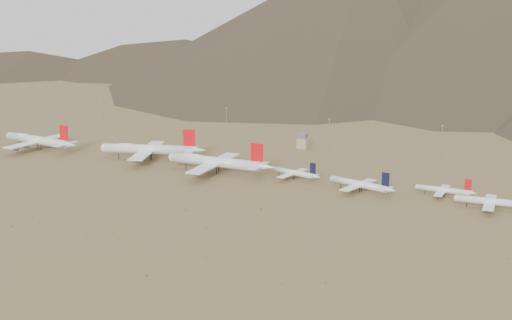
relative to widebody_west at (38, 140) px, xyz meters
The scene contains 14 objects.
ground 153.07m from the widebody_west, ahead, with size 3000.00×3000.00×0.00m, color #96814D.
widebody_west is the anchor object (origin of this frame).
widebody_centre 96.65m from the widebody_west, ahead, with size 76.18×60.72×23.58m.
widebody_east 158.57m from the widebody_west, ahead, with size 79.88×61.42×23.71m.
narrowbody_a 212.42m from the widebody_west, ahead, with size 39.55×28.94×13.18m.
narrowbody_b 261.32m from the widebody_west, ahead, with size 46.36×34.10×15.55m.
narrowbody_c 310.02m from the widebody_west, ahead, with size 37.65×26.89×12.42m.
narrowbody_d 340.10m from the widebody_west, ahead, with size 45.53×32.91×15.04m.
control_tower 206.29m from the widebody_west, 28.47° to the left, with size 8.00×8.00×12.00m.
mast_far_west 91.09m from the widebody_west, 95.30° to the left, with size 2.00×0.60×25.70m.
mast_west 151.55m from the widebody_west, 44.23° to the left, with size 2.00×0.60×25.70m.
mast_centre 225.39m from the widebody_west, 25.53° to the left, with size 2.00×0.60×25.70m.
mast_east 306.71m from the widebody_west, 21.10° to the left, with size 2.00×0.60×25.70m.
desert_scrub 198.45m from the widebody_west, 33.24° to the right, with size 446.51×174.39×0.90m.
Camera 1 is at (243.66, -382.75, 126.53)m, focal length 50.00 mm.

